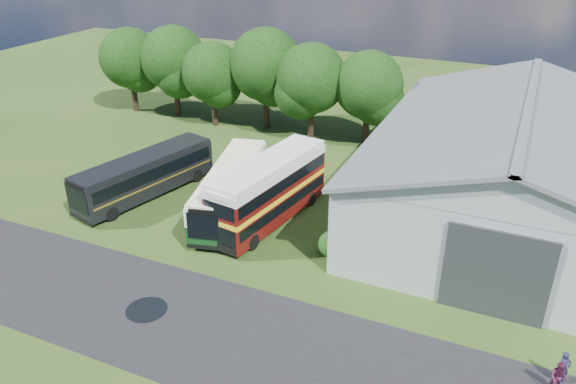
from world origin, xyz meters
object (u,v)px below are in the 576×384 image
at_px(bus_green_single, 231,189).
at_px(visitor_a, 563,368).
at_px(bus_dark_single, 145,175).
at_px(visitor_b, 558,378).
at_px(bus_maroon_double, 269,192).
at_px(storage_shed, 519,158).

xyz_separation_m(bus_green_single, visitor_a, (21.31, -8.21, -0.88)).
relative_size(bus_dark_single, visitor_b, 7.31).
height_order(visitor_a, visitor_b, visitor_a).
bearing_deg(visitor_b, visitor_a, 80.79).
relative_size(bus_maroon_double, visitor_b, 6.76).
relative_size(bus_green_single, visitor_a, 7.23).
xyz_separation_m(bus_green_single, bus_dark_single, (-6.86, -0.48, -0.04)).
height_order(storage_shed, bus_maroon_double, storage_shed).
xyz_separation_m(visitor_a, visitor_b, (-0.19, -0.71, -0.03)).
relative_size(storage_shed, visitor_a, 15.15).
bearing_deg(storage_shed, visitor_b, -78.60).
bearing_deg(bus_green_single, visitor_b, -37.05).
bearing_deg(bus_dark_single, bus_green_single, 17.96).
relative_size(bus_green_single, bus_dark_single, 1.03).
bearing_deg(visitor_b, storage_shed, 107.04).
bearing_deg(bus_maroon_double, storage_shed, 36.62).
xyz_separation_m(bus_maroon_double, visitor_a, (18.20, -7.90, -1.41)).
bearing_deg(storage_shed, bus_maroon_double, -152.30).
height_order(bus_green_single, bus_maroon_double, bus_maroon_double).
distance_m(bus_green_single, visitor_a, 22.86).
relative_size(storage_shed, bus_maroon_double, 2.33).
bearing_deg(storage_shed, visitor_a, -77.44).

